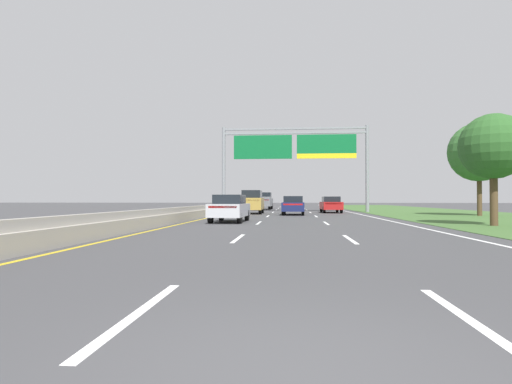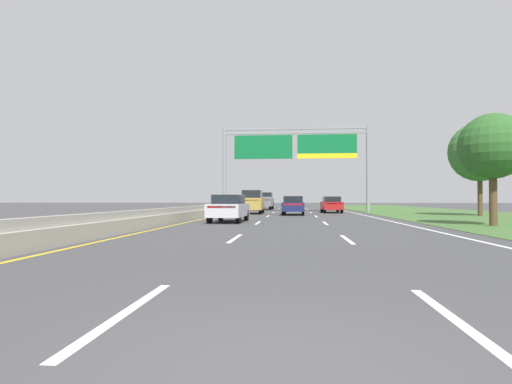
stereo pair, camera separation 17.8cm
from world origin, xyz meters
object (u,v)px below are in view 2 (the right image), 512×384
object	(u,v)px
pickup_truck_grey	(265,201)
roadside_tree_mid	(480,152)
overhead_sign_gantry	(295,151)
car_navy_centre_lane_sedan	(293,205)
car_silver_left_lane_sedan	(229,208)
car_red_right_lane_sedan	(331,204)
car_gold_left_lane_suv	(253,202)
roadside_tree_near	(493,147)

from	to	relation	value
pickup_truck_grey	roadside_tree_mid	world-z (taller)	roadside_tree_mid
overhead_sign_gantry	pickup_truck_grey	world-z (taller)	overhead_sign_gantry
pickup_truck_grey	car_navy_centre_lane_sedan	bearing A→B (deg)	-167.45
car_silver_left_lane_sedan	car_red_right_lane_sedan	xyz separation A→B (m)	(7.42, 16.82, 0.00)
car_red_right_lane_sedan	roadside_tree_mid	xyz separation A→B (m)	(10.81, -6.96, 4.19)
car_gold_left_lane_suv	roadside_tree_mid	bearing A→B (deg)	-102.12
overhead_sign_gantry	car_gold_left_lane_suv	xyz separation A→B (m)	(-3.87, -5.02, -5.20)
car_red_right_lane_sedan	pickup_truck_grey	bearing A→B (deg)	28.99
car_silver_left_lane_sedan	car_red_right_lane_sedan	distance (m)	18.38
overhead_sign_gantry	roadside_tree_near	world-z (taller)	overhead_sign_gantry
overhead_sign_gantry	car_gold_left_lane_suv	distance (m)	8.20
pickup_truck_grey	car_gold_left_lane_suv	bearing A→B (deg)	-178.81
roadside_tree_near	car_navy_centre_lane_sedan	bearing A→B (deg)	125.63
car_red_right_lane_sedan	roadside_tree_near	distance (m)	20.43
overhead_sign_gantry	car_red_right_lane_sedan	distance (m)	6.75
car_red_right_lane_sedan	roadside_tree_mid	bearing A→B (deg)	-123.84
roadside_tree_mid	overhead_sign_gantry	bearing A→B (deg)	148.66
roadside_tree_near	car_gold_left_lane_suv	bearing A→B (deg)	129.94
car_red_right_lane_sedan	car_navy_centre_lane_sedan	world-z (taller)	same
car_gold_left_lane_suv	car_navy_centre_lane_sedan	xyz separation A→B (m)	(3.70, -2.46, -0.28)
overhead_sign_gantry	pickup_truck_grey	xyz separation A→B (m)	(-3.84, 10.96, -5.22)
car_red_right_lane_sedan	car_navy_centre_lane_sedan	bearing A→B (deg)	146.15
roadside_tree_mid	car_red_right_lane_sedan	bearing A→B (deg)	147.21
car_gold_left_lane_suv	car_navy_centre_lane_sedan	distance (m)	4.45
pickup_truck_grey	roadside_tree_near	distance (m)	34.80
car_navy_centre_lane_sedan	roadside_tree_near	bearing A→B (deg)	-143.20
overhead_sign_gantry	car_navy_centre_lane_sedan	bearing A→B (deg)	-91.31
roadside_tree_near	car_red_right_lane_sedan	bearing A→B (deg)	107.35
roadside_tree_mid	pickup_truck_grey	bearing A→B (deg)	132.70
car_silver_left_lane_sedan	roadside_tree_near	size ratio (longest dim) A/B	0.81
car_red_right_lane_sedan	roadside_tree_near	bearing A→B (deg)	-163.70
car_gold_left_lane_suv	car_silver_left_lane_sedan	xyz separation A→B (m)	(-0.03, -13.55, -0.28)
roadside_tree_near	pickup_truck_grey	bearing A→B (deg)	112.69
pickup_truck_grey	roadside_tree_near	world-z (taller)	roadside_tree_near
pickup_truck_grey	roadside_tree_near	xyz separation A→B (m)	(13.38, -32.00, 2.82)
pickup_truck_grey	car_gold_left_lane_suv	distance (m)	15.98
car_silver_left_lane_sedan	car_navy_centre_lane_sedan	xyz separation A→B (m)	(3.73, 11.09, 0.00)
pickup_truck_grey	car_gold_left_lane_suv	xyz separation A→B (m)	(-0.03, -15.98, 0.02)
car_gold_left_lane_suv	roadside_tree_mid	xyz separation A→B (m)	(18.20, -3.70, 3.91)
overhead_sign_gantry	pickup_truck_grey	size ratio (longest dim) A/B	2.77
pickup_truck_grey	roadside_tree_mid	distance (m)	27.07
pickup_truck_grey	car_red_right_lane_sedan	xyz separation A→B (m)	(7.36, -12.72, -0.26)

